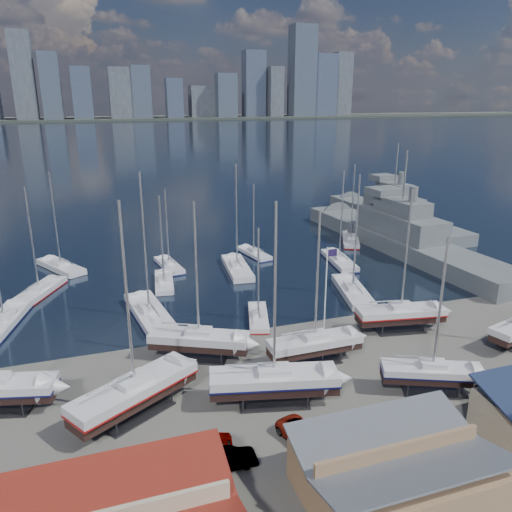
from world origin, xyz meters
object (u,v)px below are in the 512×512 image
object	(u,v)px
naval_ship_east	(399,240)
flagpole	(326,297)
naval_ship_west	(392,214)
car_a	(219,454)

from	to	relation	value
naval_ship_east	flagpole	xyz separation A→B (m)	(-28.93, -30.31, 5.06)
naval_ship_west	car_a	world-z (taller)	naval_ship_west
car_a	flagpole	distance (m)	18.28
naval_ship_east	car_a	xyz separation A→B (m)	(-42.36, -41.16, -0.95)
flagpole	car_a	bearing A→B (deg)	-141.08
naval_ship_east	car_a	distance (m)	59.07
naval_ship_west	car_a	xyz separation A→B (m)	(-52.10, -58.15, -0.95)
car_a	flagpole	size ratio (longest dim) A/B	0.36
car_a	flagpole	bearing A→B (deg)	58.90
flagpole	naval_ship_east	bearing A→B (deg)	46.34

